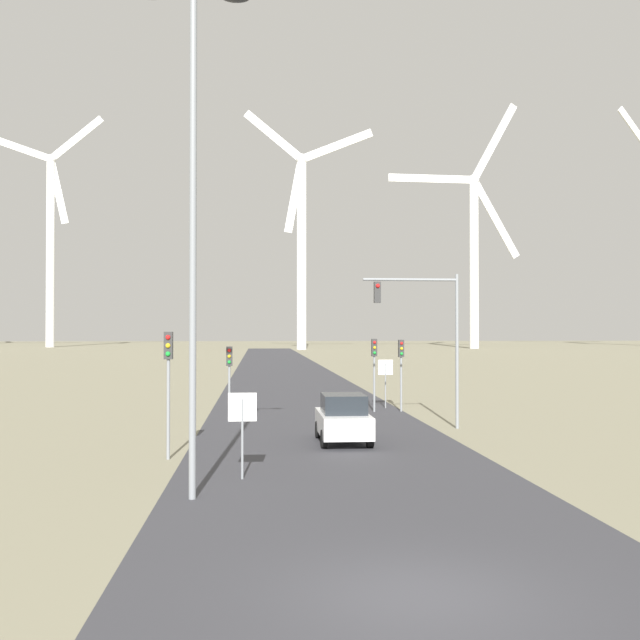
{
  "coord_description": "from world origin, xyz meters",
  "views": [
    {
      "loc": [
        -2.52,
        -11.74,
        4.19
      ],
      "look_at": [
        0.0,
        19.01,
        4.64
      ],
      "focal_mm": 42.0,
      "sensor_mm": 36.0,
      "label": 1
    }
  ],
  "objects_px": {
    "stop_sign_far": "(385,374)",
    "traffic_light_post_mid_right": "(374,358)",
    "wind_turbine_center": "(302,233)",
    "traffic_light_post_near_left": "(168,366)",
    "traffic_light_post_near_right": "(401,359)",
    "traffic_light_post_mid_left": "(229,366)",
    "streetlamp": "(193,193)",
    "car_approaching": "(343,418)",
    "wind_turbine_right": "(474,241)",
    "stop_sign_near": "(242,419)",
    "wind_turbine_left": "(51,234)",
    "traffic_light_mast_overhead": "(426,320)"
  },
  "relations": [
    {
      "from": "stop_sign_near",
      "to": "traffic_light_post_near_right",
      "type": "height_order",
      "value": "traffic_light_post_near_right"
    },
    {
      "from": "traffic_light_mast_overhead",
      "to": "wind_turbine_left",
      "type": "distance_m",
      "value": 180.56
    },
    {
      "from": "streetlamp",
      "to": "stop_sign_far",
      "type": "xyz_separation_m",
      "value": [
        8.51,
        21.33,
        -5.82
      ]
    },
    {
      "from": "traffic_light_post_mid_left",
      "to": "traffic_light_post_near_left",
      "type": "bearing_deg",
      "value": -98.86
    },
    {
      "from": "streetlamp",
      "to": "wind_turbine_center",
      "type": "distance_m",
      "value": 151.84
    },
    {
      "from": "wind_turbine_center",
      "to": "traffic_light_post_near_left",
      "type": "bearing_deg",
      "value": -94.99
    },
    {
      "from": "stop_sign_far",
      "to": "traffic_light_post_mid_right",
      "type": "bearing_deg",
      "value": -116.2
    },
    {
      "from": "traffic_light_post_near_right",
      "to": "traffic_light_post_mid_left",
      "type": "xyz_separation_m",
      "value": [
        -8.75,
        -3.53,
        -0.19
      ]
    },
    {
      "from": "streetlamp",
      "to": "traffic_light_post_near_right",
      "type": "distance_m",
      "value": 22.1
    },
    {
      "from": "traffic_light_post_mid_right",
      "to": "traffic_light_post_near_left",
      "type": "bearing_deg",
      "value": -123.17
    },
    {
      "from": "traffic_light_post_near_left",
      "to": "car_approaching",
      "type": "xyz_separation_m",
      "value": [
        6.1,
        3.13,
        -2.13
      ]
    },
    {
      "from": "wind_turbine_left",
      "to": "stop_sign_near",
      "type": "bearing_deg",
      "value": -73.22
    },
    {
      "from": "streetlamp",
      "to": "traffic_light_post_mid_left",
      "type": "bearing_deg",
      "value": 88.98
    },
    {
      "from": "wind_turbine_right",
      "to": "wind_turbine_left",
      "type": "bearing_deg",
      "value": 167.31
    },
    {
      "from": "stop_sign_near",
      "to": "wind_turbine_right",
      "type": "bearing_deg",
      "value": 71.39
    },
    {
      "from": "traffic_light_post_mid_left",
      "to": "traffic_light_post_mid_right",
      "type": "distance_m",
      "value": 8.12
    },
    {
      "from": "stop_sign_near",
      "to": "traffic_light_post_mid_left",
      "type": "bearing_deg",
      "value": 93.79
    },
    {
      "from": "wind_turbine_left",
      "to": "wind_turbine_right",
      "type": "distance_m",
      "value": 108.46
    },
    {
      "from": "stop_sign_near",
      "to": "traffic_light_post_near_left",
      "type": "height_order",
      "value": "traffic_light_post_near_left"
    },
    {
      "from": "stop_sign_near",
      "to": "wind_turbine_right",
      "type": "xyz_separation_m",
      "value": [
        52.01,
        154.43,
        24.11
      ]
    },
    {
      "from": "traffic_light_post_mid_right",
      "to": "wind_turbine_right",
      "type": "relative_size",
      "value": 0.06
    },
    {
      "from": "stop_sign_far",
      "to": "wind_turbine_right",
      "type": "bearing_deg",
      "value": 71.75
    },
    {
      "from": "traffic_light_post_near_right",
      "to": "car_approaching",
      "type": "xyz_separation_m",
      "value": [
        -4.23,
        -10.56,
        -1.83
      ]
    },
    {
      "from": "streetlamp",
      "to": "wind_turbine_right",
      "type": "bearing_deg",
      "value": 71.26
    },
    {
      "from": "traffic_light_post_mid_right",
      "to": "car_approaching",
      "type": "relative_size",
      "value": 0.92
    },
    {
      "from": "wind_turbine_right",
      "to": "traffic_light_post_near_right",
      "type": "bearing_deg",
      "value": -107.83
    },
    {
      "from": "wind_turbine_left",
      "to": "wind_turbine_right",
      "type": "height_order",
      "value": "wind_turbine_left"
    },
    {
      "from": "traffic_light_post_mid_left",
      "to": "wind_turbine_right",
      "type": "relative_size",
      "value": 0.06
    },
    {
      "from": "car_approaching",
      "to": "traffic_light_post_mid_right",
      "type": "bearing_deg",
      "value": 75.02
    },
    {
      "from": "streetlamp",
      "to": "car_approaching",
      "type": "bearing_deg",
      "value": 61.92
    },
    {
      "from": "streetlamp",
      "to": "car_approaching",
      "type": "height_order",
      "value": "streetlamp"
    },
    {
      "from": "traffic_light_post_mid_right",
      "to": "wind_turbine_left",
      "type": "relative_size",
      "value": 0.06
    },
    {
      "from": "stop_sign_far",
      "to": "traffic_light_mast_overhead",
      "type": "distance_m",
      "value": 9.1
    },
    {
      "from": "traffic_light_mast_overhead",
      "to": "wind_turbine_left",
      "type": "bearing_deg",
      "value": 110.07
    },
    {
      "from": "wind_turbine_left",
      "to": "wind_turbine_center",
      "type": "relative_size",
      "value": 1.12
    },
    {
      "from": "stop_sign_far",
      "to": "wind_turbine_center",
      "type": "xyz_separation_m",
      "value": [
        2.79,
        128.91,
        24.69
      ]
    },
    {
      "from": "wind_turbine_left",
      "to": "streetlamp",
      "type": "bearing_deg",
      "value": -73.78
    },
    {
      "from": "stop_sign_near",
      "to": "traffic_light_post_mid_right",
      "type": "relative_size",
      "value": 0.65
    },
    {
      "from": "traffic_light_post_mid_right",
      "to": "wind_turbine_center",
      "type": "height_order",
      "value": "wind_turbine_center"
    },
    {
      "from": "streetlamp",
      "to": "traffic_light_mast_overhead",
      "type": "height_order",
      "value": "streetlamp"
    },
    {
      "from": "wind_turbine_left",
      "to": "stop_sign_far",
      "type": "bearing_deg",
      "value": -69.03
    },
    {
      "from": "traffic_light_mast_overhead",
      "to": "wind_turbine_right",
      "type": "xyz_separation_m",
      "value": [
        44.39,
        144.16,
        21.16
      ]
    },
    {
      "from": "traffic_light_post_near_left",
      "to": "wind_turbine_center",
      "type": "distance_m",
      "value": 146.8
    },
    {
      "from": "traffic_light_post_near_right",
      "to": "wind_turbine_left",
      "type": "xyz_separation_m",
      "value": [
        -61.58,
        161.1,
        26.88
      ]
    },
    {
      "from": "stop_sign_far",
      "to": "traffic_light_post_mid_right",
      "type": "relative_size",
      "value": 0.69
    },
    {
      "from": "traffic_light_post_mid_right",
      "to": "stop_sign_far",
      "type": "bearing_deg",
      "value": 63.8
    },
    {
      "from": "wind_turbine_center",
      "to": "wind_turbine_right",
      "type": "bearing_deg",
      "value": 8.96
    },
    {
      "from": "car_approaching",
      "to": "wind_turbine_center",
      "type": "bearing_deg",
      "value": 87.37
    },
    {
      "from": "stop_sign_near",
      "to": "traffic_light_mast_overhead",
      "type": "height_order",
      "value": "traffic_light_mast_overhead"
    },
    {
      "from": "traffic_light_post_mid_right",
      "to": "wind_turbine_right",
      "type": "xyz_separation_m",
      "value": [
        45.58,
        137.33,
        23.04
      ]
    }
  ]
}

